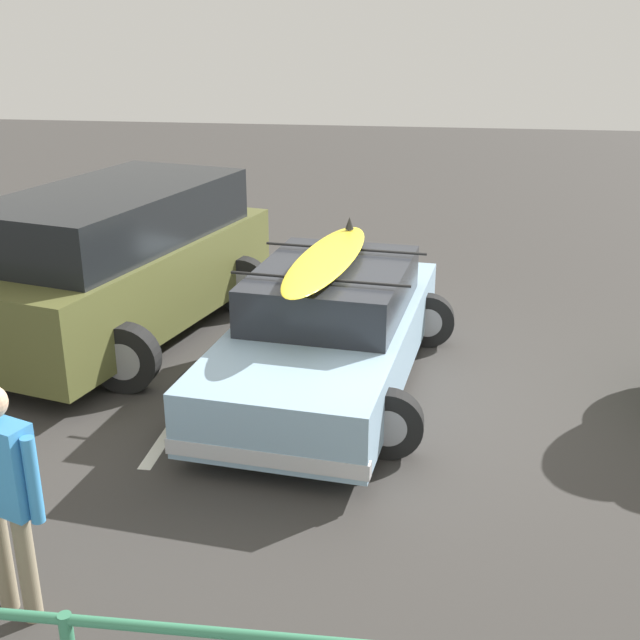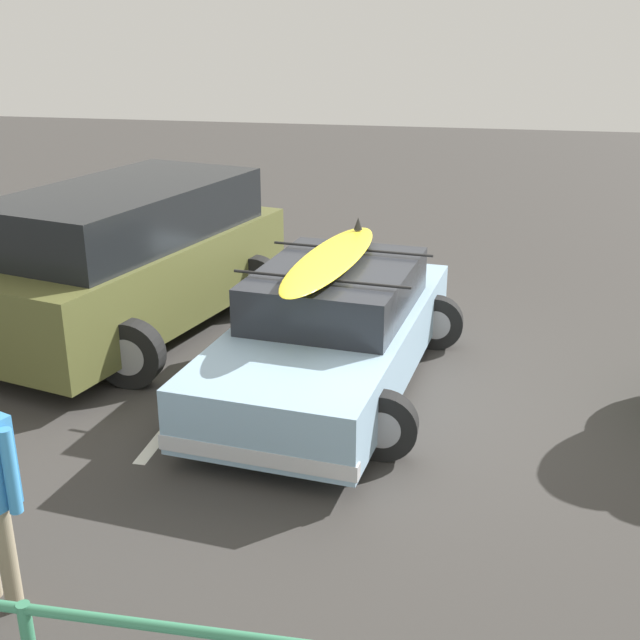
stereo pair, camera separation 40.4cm
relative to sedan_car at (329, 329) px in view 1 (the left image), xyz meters
name	(u,v)px [view 1 (the left image)]	position (x,y,z in m)	size (l,w,h in m)	color
ground_plane	(364,390)	(-0.39, 0.13, -0.62)	(44.00, 44.00, 0.02)	#383533
parking_stripe	(207,375)	(1.35, 0.04, -0.61)	(3.96, 0.12, 0.00)	silver
sedan_car	(329,329)	(0.00, 0.00, 0.00)	(2.67, 4.50, 1.54)	#8CADC6
suv_car	(119,261)	(2.69, -1.02, 0.33)	(3.24, 4.77, 1.83)	brown
person_bystander	(2,483)	(1.51, 3.85, 0.38)	(0.61, 0.33, 1.65)	gray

